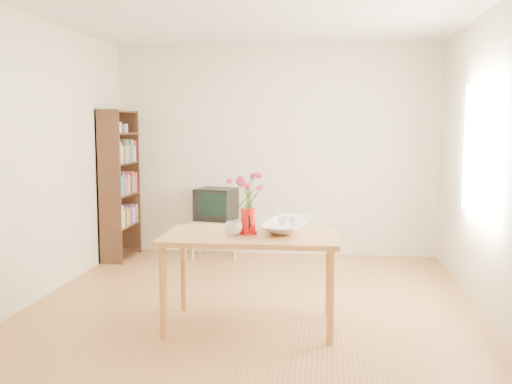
# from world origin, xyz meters

# --- Properties ---
(room) EXTENTS (4.50, 4.50, 4.50)m
(room) POSITION_xyz_m (0.03, 0.00, 1.30)
(room) COLOR #956334
(room) RESTS_ON ground
(table) EXTENTS (1.38, 0.80, 0.75)m
(table) POSITION_xyz_m (0.05, -0.47, 0.67)
(table) COLOR #A86C39
(table) RESTS_ON ground
(tv_stand) EXTENTS (0.60, 0.45, 0.46)m
(tv_stand) POSITION_xyz_m (-0.70, 1.97, 0.39)
(tv_stand) COLOR tan
(tv_stand) RESTS_ON ground
(bookshelf) EXTENTS (0.28, 0.70, 1.80)m
(bookshelf) POSITION_xyz_m (-1.85, 1.75, 0.84)
(bookshelf) COLOR black
(bookshelf) RESTS_ON ground
(pitcher) EXTENTS (0.14, 0.21, 0.21)m
(pitcher) POSITION_xyz_m (0.03, -0.46, 0.84)
(pitcher) COLOR red
(pitcher) RESTS_ON table
(flowers) EXTENTS (0.24, 0.24, 0.33)m
(flowers) POSITION_xyz_m (0.03, -0.46, 1.11)
(flowers) COLOR #DB3374
(flowers) RESTS_ON pitcher
(mug) EXTENTS (0.19, 0.19, 0.11)m
(mug) POSITION_xyz_m (-0.07, -0.53, 0.80)
(mug) COLOR white
(mug) RESTS_ON table
(bowl) EXTENTS (0.59, 0.59, 0.48)m
(bowl) POSITION_xyz_m (0.33, -0.26, 0.99)
(bowl) COLOR white
(bowl) RESTS_ON table
(teacup_a) EXTENTS (0.08, 0.08, 0.06)m
(teacup_a) POSITION_xyz_m (0.29, -0.26, 0.94)
(teacup_a) COLOR white
(teacup_a) RESTS_ON bowl
(teacup_b) EXTENTS (0.07, 0.07, 0.06)m
(teacup_b) POSITION_xyz_m (0.37, -0.24, 0.94)
(teacup_b) COLOR white
(teacup_b) RESTS_ON bowl
(television) EXTENTS (0.52, 0.50, 0.39)m
(television) POSITION_xyz_m (-0.70, 1.98, 0.66)
(television) COLOR black
(television) RESTS_ON tv_stand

